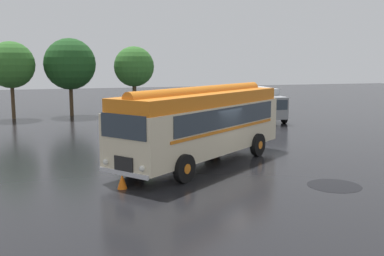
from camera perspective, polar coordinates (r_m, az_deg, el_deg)
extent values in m
plane|color=black|center=(20.39, 3.08, -4.50)|extent=(120.00, 120.00, 0.00)
cube|color=beige|center=(20.09, 1.31, -0.04)|extent=(9.52, 7.96, 2.10)
cube|color=orange|center=(19.94, 1.32, 3.75)|extent=(9.24, 7.68, 0.56)
cylinder|color=orange|center=(19.92, 1.33, 4.49)|extent=(7.99, 6.14, 0.60)
cube|color=#2D3842|center=(19.59, 4.87, 1.40)|extent=(6.45, 4.79, 0.84)
cube|color=#2D3842|center=(20.99, -1.08, 1.90)|extent=(6.45, 4.79, 0.84)
cube|color=orange|center=(19.58, 4.69, -0.20)|extent=(6.61, 4.91, 0.12)
cube|color=orange|center=(20.97, -1.23, 0.41)|extent=(6.61, 4.91, 0.12)
cube|color=#2D3842|center=(16.14, -8.77, 0.18)|extent=(1.34, 1.79, 0.88)
cube|color=black|center=(16.39, -8.67, -4.57)|extent=(0.58, 0.76, 0.56)
cube|color=silver|center=(16.45, -8.70, -5.70)|extent=(1.49, 1.97, 0.16)
sphere|color=white|center=(15.79, -6.35, -5.14)|extent=(0.22, 0.22, 0.22)
sphere|color=white|center=(17.02, -10.87, -4.24)|extent=(0.22, 0.22, 0.22)
cylinder|color=black|center=(17.07, -0.97, -5.15)|extent=(1.05, 0.88, 1.10)
cylinder|color=orange|center=(17.07, -0.97, -5.15)|extent=(0.50, 0.49, 0.39)
cylinder|color=black|center=(18.70, -7.40, -4.02)|extent=(1.05, 0.88, 1.10)
cylinder|color=orange|center=(18.70, -7.40, -4.02)|extent=(0.50, 0.49, 0.39)
cylinder|color=black|center=(22.07, 8.36, -2.12)|extent=(1.05, 0.88, 1.10)
cylinder|color=orange|center=(22.07, 8.36, -2.12)|extent=(0.50, 0.49, 0.39)
cylinder|color=black|center=(23.35, 2.68, -1.45)|extent=(1.05, 0.88, 1.10)
cylinder|color=orange|center=(23.35, 2.68, -1.45)|extent=(0.50, 0.49, 0.39)
cube|color=black|center=(31.29, -8.68, 1.21)|extent=(1.72, 4.21, 0.70)
cube|color=black|center=(31.36, -8.75, 2.46)|extent=(1.51, 2.19, 0.64)
cube|color=#2D3842|center=(31.48, -7.39, 2.51)|extent=(0.03, 1.93, 0.50)
cube|color=#2D3842|center=(31.25, -10.12, 2.40)|extent=(0.03, 1.93, 0.50)
cylinder|color=black|center=(30.21, -6.63, 0.32)|extent=(0.20, 0.64, 0.64)
cylinder|color=black|center=(29.93, -9.94, 0.18)|extent=(0.20, 0.64, 0.64)
cylinder|color=black|center=(32.75, -7.50, 0.94)|extent=(0.20, 0.64, 0.64)
cylinder|color=black|center=(32.49, -10.56, 0.81)|extent=(0.20, 0.64, 0.64)
cube|color=navy|center=(31.57, -3.88, 1.35)|extent=(1.77, 4.23, 0.70)
cube|color=navy|center=(31.64, -3.95, 2.59)|extent=(1.53, 2.21, 0.64)
cube|color=#2D3842|center=(31.82, -2.62, 2.63)|extent=(0.06, 1.93, 0.50)
cube|color=#2D3842|center=(31.48, -5.30, 2.54)|extent=(0.06, 1.93, 0.50)
cylinder|color=black|center=(30.58, -1.72, 0.48)|extent=(0.21, 0.64, 0.64)
cylinder|color=black|center=(30.17, -4.94, 0.34)|extent=(0.21, 0.64, 0.64)
cylinder|color=black|center=(33.08, -2.90, 1.08)|extent=(0.21, 0.64, 0.64)
cylinder|color=black|center=(32.70, -5.89, 0.96)|extent=(0.21, 0.64, 0.64)
cube|color=#144C28|center=(32.30, 0.89, 1.53)|extent=(1.82, 4.25, 0.70)
cube|color=#144C28|center=(32.36, 0.80, 2.74)|extent=(1.56, 2.23, 0.64)
cube|color=#2D3842|center=(32.63, 2.05, 2.78)|extent=(0.08, 1.93, 0.50)
cube|color=#2D3842|center=(32.11, -0.47, 2.69)|extent=(0.08, 1.93, 0.50)
cylinder|color=black|center=(31.46, 3.22, 0.69)|extent=(0.22, 0.65, 0.64)
cylinder|color=black|center=(30.83, 0.20, 0.55)|extent=(0.22, 0.65, 0.64)
cylinder|color=black|center=(33.86, 1.52, 1.25)|extent=(0.22, 0.65, 0.64)
cylinder|color=black|center=(33.27, -1.31, 1.13)|extent=(0.22, 0.65, 0.64)
cube|color=#B7BABF|center=(33.23, 5.48, 1.69)|extent=(1.83, 4.25, 0.70)
cube|color=#B7BABF|center=(33.30, 5.39, 2.86)|extent=(1.56, 2.23, 0.64)
cube|color=#2D3842|center=(33.62, 6.56, 2.90)|extent=(0.09, 1.93, 0.50)
cube|color=#2D3842|center=(32.99, 4.19, 2.83)|extent=(0.09, 1.93, 0.50)
cylinder|color=black|center=(32.51, 7.85, 0.88)|extent=(0.22, 0.65, 0.64)
cylinder|color=black|center=(31.74, 5.03, 0.74)|extent=(0.22, 0.65, 0.64)
cylinder|color=black|center=(34.82, 5.88, 1.41)|extent=(0.22, 0.65, 0.64)
cylinder|color=black|center=(34.10, 3.21, 1.30)|extent=(0.22, 0.65, 0.64)
cube|color=#B2B7BC|center=(36.18, 8.35, 3.43)|extent=(2.37, 4.12, 2.10)
cube|color=gray|center=(33.52, 10.09, 2.57)|extent=(2.06, 1.91, 1.60)
cube|color=#2D3842|center=(32.68, 10.69, 2.90)|extent=(1.70, 0.19, 0.72)
cylinder|color=black|center=(34.07, 11.63, 1.26)|extent=(0.31, 0.82, 0.80)
cylinder|color=black|center=(33.28, 8.36, 1.18)|extent=(0.31, 0.82, 0.80)
cylinder|color=black|center=(37.33, 9.41, 1.94)|extent=(0.31, 0.82, 0.80)
cylinder|color=black|center=(36.61, 6.39, 1.88)|extent=(0.31, 0.82, 0.80)
cylinder|color=#4C3823|center=(38.56, -21.78, 3.24)|extent=(0.28, 0.28, 2.92)
sphere|color=#336B28|center=(38.43, -22.02, 7.45)|extent=(3.69, 3.69, 3.69)
sphere|color=#336B28|center=(38.53, -22.25, 7.13)|extent=(2.03, 2.03, 2.03)
cylinder|color=#4C3823|center=(39.17, -15.08, 3.50)|extent=(0.31, 0.31, 2.75)
sphere|color=#1E4C1E|center=(39.04, -15.25, 7.85)|extent=(4.27, 4.27, 4.27)
sphere|color=#1E4C1E|center=(39.15, -14.74, 7.74)|extent=(3.38, 3.38, 3.38)
cylinder|color=#4C3823|center=(39.26, -7.31, 3.79)|extent=(0.34, 0.34, 2.83)
sphere|color=#336B28|center=(39.14, -7.38, 7.75)|extent=(3.44, 3.44, 3.44)
sphere|color=#336B28|center=(39.53, -7.13, 7.80)|extent=(2.12, 2.12, 2.12)
cone|color=orange|center=(16.53, -8.85, -6.69)|extent=(0.36, 0.36, 0.55)
cylinder|color=black|center=(17.58, 17.61, -6.99)|extent=(1.98, 1.98, 0.01)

